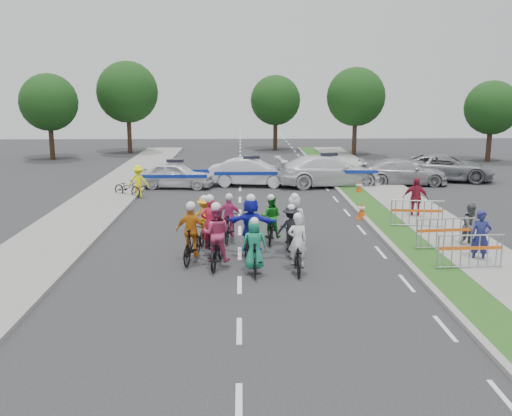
{
  "coord_description": "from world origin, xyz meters",
  "views": [
    {
      "loc": [
        0.06,
        -14.78,
        5.29
      ],
      "look_at": [
        0.58,
        4.92,
        1.1
      ],
      "focal_mm": 40.0,
      "sensor_mm": 36.0,
      "label": 1
    }
  ],
  "objects_px": {
    "rider_1": "(254,251)",
    "police_car_0": "(176,175)",
    "spectator_2": "(415,198)",
    "rider_6": "(210,234)",
    "tree_1": "(356,97)",
    "tree_2": "(492,108)",
    "cone_0": "(362,211)",
    "tree_0": "(49,102)",
    "rider_4": "(291,235)",
    "barrier_2": "(417,215)",
    "spectator_1": "(471,226)",
    "tree_3": "(128,92)",
    "rider_8": "(271,224)",
    "rider_10": "(205,224)",
    "rider_3": "(192,239)",
    "cone_1": "(359,187)",
    "tree_4": "(276,100)",
    "spectator_0": "(481,237)",
    "barrier_0": "(470,253)",
    "police_car_2": "(329,171)",
    "barrier_1": "(445,235)",
    "police_car_1": "(251,172)",
    "parked_bike": "(127,188)",
    "rider_0": "(297,252)",
    "rider_7": "(294,226)",
    "rider_9": "(229,223)",
    "rider_5": "(251,230)",
    "civilian_suv": "(445,167)",
    "civilian_sedan": "(403,172)",
    "marshal_hiviz": "(139,181)"
  },
  "relations": [
    {
      "from": "civilian_suv",
      "to": "tree_0",
      "type": "height_order",
      "value": "tree_0"
    },
    {
      "from": "spectator_2",
      "to": "civilian_suv",
      "type": "bearing_deg",
      "value": 81.96
    },
    {
      "from": "barrier_0",
      "to": "tree_4",
      "type": "distance_m",
      "value": 33.44
    },
    {
      "from": "rider_7",
      "to": "tree_4",
      "type": "relative_size",
      "value": 0.3
    },
    {
      "from": "rider_8",
      "to": "parked_bike",
      "type": "relative_size",
      "value": 1.04
    },
    {
      "from": "rider_1",
      "to": "spectator_0",
      "type": "height_order",
      "value": "rider_1"
    },
    {
      "from": "police_car_0",
      "to": "tree_4",
      "type": "height_order",
      "value": "tree_4"
    },
    {
      "from": "police_car_2",
      "to": "tree_1",
      "type": "relative_size",
      "value": 0.84
    },
    {
      "from": "barrier_0",
      "to": "rider_3",
      "type": "bearing_deg",
      "value": 171.88
    },
    {
      "from": "rider_3",
      "to": "rider_8",
      "type": "relative_size",
      "value": 1.11
    },
    {
      "from": "barrier_0",
      "to": "barrier_2",
      "type": "distance_m",
      "value": 5.11
    },
    {
      "from": "spectator_0",
      "to": "barrier_0",
      "type": "relative_size",
      "value": 0.82
    },
    {
      "from": "rider_4",
      "to": "barrier_2",
      "type": "height_order",
      "value": "rider_4"
    },
    {
      "from": "police_car_2",
      "to": "barrier_1",
      "type": "distance_m",
      "value": 12.83
    },
    {
      "from": "spectator_1",
      "to": "tree_3",
      "type": "height_order",
      "value": "tree_3"
    },
    {
      "from": "tree_1",
      "to": "tree_4",
      "type": "relative_size",
      "value": 1.08
    },
    {
      "from": "rider_4",
      "to": "tree_0",
      "type": "xyz_separation_m",
      "value": [
        -15.63,
        25.28,
        3.52
      ]
    },
    {
      "from": "rider_10",
      "to": "rider_6",
      "type": "bearing_deg",
      "value": 109.62
    },
    {
      "from": "tree_1",
      "to": "tree_2",
      "type": "height_order",
      "value": "tree_1"
    },
    {
      "from": "rider_1",
      "to": "spectator_2",
      "type": "bearing_deg",
      "value": -136.33
    },
    {
      "from": "spectator_0",
      "to": "barrier_2",
      "type": "distance_m",
      "value": 4.3
    },
    {
      "from": "rider_9",
      "to": "police_car_1",
      "type": "distance_m",
      "value": 11.49
    },
    {
      "from": "cone_1",
      "to": "tree_1",
      "type": "height_order",
      "value": "tree_1"
    },
    {
      "from": "spectator_1",
      "to": "cone_1",
      "type": "bearing_deg",
      "value": 80.36
    },
    {
      "from": "rider_5",
      "to": "tree_2",
      "type": "relative_size",
      "value": 0.35
    },
    {
      "from": "rider_0",
      "to": "tree_0",
      "type": "bearing_deg",
      "value": -58.68
    },
    {
      "from": "barrier_1",
      "to": "rider_1",
      "type": "bearing_deg",
      "value": -161.36
    },
    {
      "from": "rider_1",
      "to": "police_car_0",
      "type": "distance_m",
      "value": 14.98
    },
    {
      "from": "spectator_1",
      "to": "cone_0",
      "type": "distance_m",
      "value": 5.25
    },
    {
      "from": "spectator_2",
      "to": "rider_6",
      "type": "bearing_deg",
      "value": -132.07
    },
    {
      "from": "rider_8",
      "to": "barrier_2",
      "type": "bearing_deg",
      "value": -156.69
    },
    {
      "from": "parked_bike",
      "to": "tree_2",
      "type": "bearing_deg",
      "value": -28.24
    },
    {
      "from": "rider_7",
      "to": "barrier_1",
      "type": "relative_size",
      "value": 0.94
    },
    {
      "from": "rider_6",
      "to": "parked_bike",
      "type": "distance_m",
      "value": 10.95
    },
    {
      "from": "cone_0",
      "to": "tree_0",
      "type": "height_order",
      "value": "tree_0"
    },
    {
      "from": "rider_9",
      "to": "tree_3",
      "type": "xyz_separation_m",
      "value": [
        -8.64,
        27.49,
        4.22
      ]
    },
    {
      "from": "civilian_suv",
      "to": "rider_6",
      "type": "bearing_deg",
      "value": 152.49
    },
    {
      "from": "rider_8",
      "to": "barrier_1",
      "type": "xyz_separation_m",
      "value": [
        5.62,
        -1.31,
        -0.08
      ]
    },
    {
      "from": "tree_0",
      "to": "tree_4",
      "type": "height_order",
      "value": "same"
    },
    {
      "from": "spectator_2",
      "to": "rider_8",
      "type": "bearing_deg",
      "value": -133.03
    },
    {
      "from": "rider_4",
      "to": "tree_1",
      "type": "xyz_separation_m",
      "value": [
        7.37,
        27.28,
        3.87
      ]
    },
    {
      "from": "cone_0",
      "to": "cone_1",
      "type": "bearing_deg",
      "value": 79.52
    },
    {
      "from": "cone_0",
      "to": "police_car_0",
      "type": "bearing_deg",
      "value": 138.16
    },
    {
      "from": "rider_5",
      "to": "rider_8",
      "type": "relative_size",
      "value": 1.17
    },
    {
      "from": "rider_1",
      "to": "tree_2",
      "type": "distance_m",
      "value": 30.76
    },
    {
      "from": "cone_1",
      "to": "tree_4",
      "type": "height_order",
      "value": "tree_4"
    },
    {
      "from": "civilian_sedan",
      "to": "marshal_hiviz",
      "type": "xyz_separation_m",
      "value": [
        -13.96,
        -3.36,
        0.09
      ]
    },
    {
      "from": "rider_0",
      "to": "barrier_0",
      "type": "distance_m",
      "value": 5.03
    },
    {
      "from": "police_car_0",
      "to": "police_car_1",
      "type": "height_order",
      "value": "police_car_1"
    },
    {
      "from": "spectator_0",
      "to": "tree_0",
      "type": "height_order",
      "value": "tree_0"
    }
  ]
}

